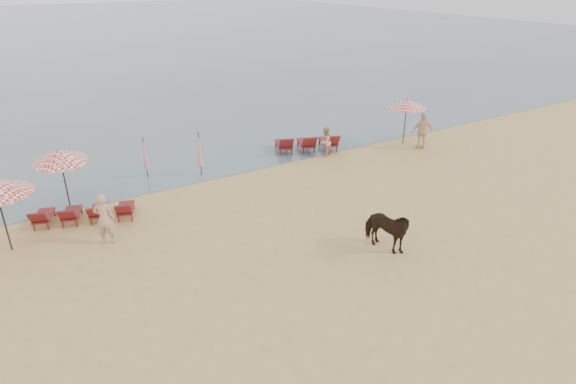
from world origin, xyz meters
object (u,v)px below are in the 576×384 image
umbrella_closed_left (145,153)px  beachgoer_left (104,219)px  lounger_cluster_right (307,143)px  beachgoer_right_a (325,142)px  cow (386,230)px  umbrella_open_left_b (59,156)px  umbrella_open_right (407,104)px  lounger_cluster_left (84,213)px  beachgoer_right_b (422,131)px  umbrella_closed_right (199,149)px

umbrella_closed_left → beachgoer_left: bearing=-119.9°
lounger_cluster_right → beachgoer_right_a: beachgoer_right_a is taller
cow → beachgoer_left: size_ratio=0.97×
umbrella_open_left_b → umbrella_open_right: 17.28m
lounger_cluster_right → beachgoer_left: bearing=-138.8°
lounger_cluster_left → umbrella_open_left_b: 2.50m
umbrella_open_right → lounger_cluster_left: bearing=170.5°
beachgoer_right_a → beachgoer_right_b: beachgoer_right_b is taller
umbrella_closed_left → beachgoer_right_b: umbrella_closed_left is taller
umbrella_closed_right → beachgoer_right_b: bearing=-12.6°
beachgoer_left → umbrella_open_right: bearing=-144.9°
umbrella_open_left_b → umbrella_closed_right: umbrella_open_left_b is taller
umbrella_open_right → umbrella_closed_right: size_ratio=1.19×
umbrella_open_right → umbrella_closed_left: bearing=158.3°
beachgoer_left → beachgoer_right_a: bearing=-138.2°
lounger_cluster_right → beachgoer_right_b: 6.26m
umbrella_open_left_b → cow: size_ratio=1.40×
lounger_cluster_left → cow: bearing=-22.8°
umbrella_closed_left → cow: 11.77m
umbrella_open_left_b → beachgoer_right_a: bearing=-25.0°
lounger_cluster_left → beachgoer_left: size_ratio=2.04×
umbrella_closed_right → lounger_cluster_right: bearing=1.9°
lounger_cluster_left → beachgoer_right_a: (12.11, 1.14, 0.38)m
cow → umbrella_open_left_b: bearing=116.6°
umbrella_closed_right → lounger_cluster_left: bearing=-160.3°
umbrella_open_left_b → umbrella_open_right: (17.24, -1.22, 0.05)m
umbrella_open_right → beachgoer_right_a: (-4.82, 0.71, -1.52)m
umbrella_open_left_b → umbrella_open_right: umbrella_open_left_b is taller
cow → lounger_cluster_right: bearing=54.7°
umbrella_closed_right → beachgoer_right_a: (6.54, -0.85, -0.54)m
cow → beachgoer_left: 9.78m
umbrella_open_right → beachgoer_right_b: 1.71m
beachgoer_right_b → beachgoer_right_a: bearing=3.8°
beachgoer_right_a → umbrella_closed_left: bearing=-38.3°
cow → beachgoer_left: (-8.10, 5.48, 0.17)m
umbrella_open_right → umbrella_closed_right: bearing=161.2°
umbrella_open_left_b → umbrella_closed_left: umbrella_open_left_b is taller
umbrella_closed_right → umbrella_open_left_b: bearing=-176.6°
lounger_cluster_right → beachgoer_right_a: bearing=-47.4°
umbrella_open_left_b → beachgoer_right_b: 17.75m
lounger_cluster_right → umbrella_open_left_b: bearing=-156.9°
umbrella_open_right → cow: 11.70m
umbrella_closed_right → beachgoer_right_a: bearing=-7.4°
umbrella_open_left_b → umbrella_closed_left: size_ratio=1.30×
beachgoer_right_b → umbrella_closed_right: bearing=10.0°
lounger_cluster_right → beachgoer_right_b: beachgoer_right_b is taller
lounger_cluster_right → beachgoer_right_a: size_ratio=2.33×
lounger_cluster_right → umbrella_open_left_b: (-11.98, -0.55, 1.77)m
lounger_cluster_right → umbrella_open_right: 5.83m
lounger_cluster_right → beachgoer_right_a: (0.43, -1.06, 0.30)m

